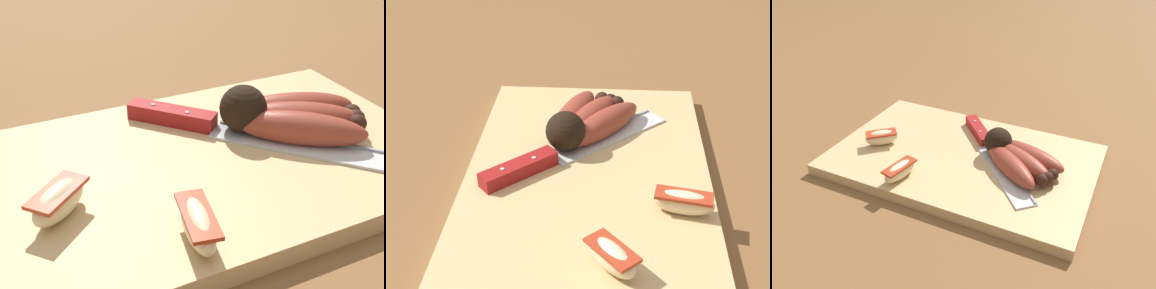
% 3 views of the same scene
% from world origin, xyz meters
% --- Properties ---
extents(ground_plane, '(6.00, 6.00, 0.00)m').
position_xyz_m(ground_plane, '(0.00, 0.00, 0.00)').
color(ground_plane, brown).
extents(cutting_board, '(0.47, 0.29, 0.02)m').
position_xyz_m(cutting_board, '(-0.01, -0.01, 0.01)').
color(cutting_board, tan).
rests_on(cutting_board, ground_plane).
extents(banana_bunch, '(0.16, 0.14, 0.05)m').
position_xyz_m(banana_bunch, '(0.09, -0.00, 0.04)').
color(banana_bunch, black).
rests_on(banana_bunch, cutting_board).
extents(chefs_knife, '(0.21, 0.23, 0.02)m').
position_xyz_m(chefs_knife, '(0.02, 0.03, 0.03)').
color(chefs_knife, silver).
rests_on(chefs_knife, cutting_board).
extents(apple_wedge_near, '(0.03, 0.07, 0.03)m').
position_xyz_m(apple_wedge_near, '(-0.07, -0.12, 0.04)').
color(apple_wedge_near, beige).
rests_on(apple_wedge_near, cutting_board).
extents(apple_wedge_middle, '(0.06, 0.06, 0.03)m').
position_xyz_m(apple_wedge_middle, '(-0.16, -0.04, 0.04)').
color(apple_wedge_middle, beige).
rests_on(apple_wedge_middle, cutting_board).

